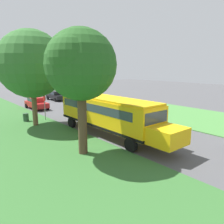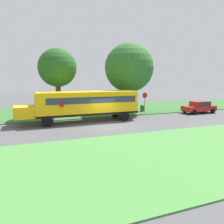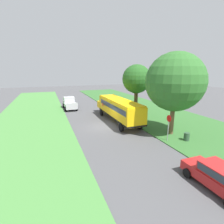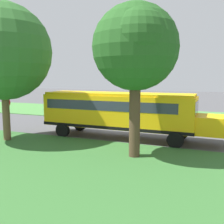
# 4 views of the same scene
# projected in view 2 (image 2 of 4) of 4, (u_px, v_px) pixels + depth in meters

# --- Properties ---
(ground_plane) EXTENTS (120.00, 120.00, 0.00)m
(ground_plane) POSITION_uv_depth(u_px,v_px,m) (107.00, 125.00, 21.19)
(ground_plane) COLOR #4C4C4F
(grass_verge) EXTENTS (12.00, 80.00, 0.08)m
(grass_verge) POSITION_uv_depth(u_px,v_px,m) (83.00, 111.00, 30.40)
(grass_verge) COLOR #33662D
(grass_verge) RESTS_ON ground
(grass_far_side) EXTENTS (10.00, 80.00, 0.07)m
(grass_far_side) POSITION_uv_depth(u_px,v_px,m) (159.00, 155.00, 12.89)
(grass_far_side) COLOR #47843D
(grass_far_side) RESTS_ON ground
(school_bus) EXTENTS (2.85, 12.42, 3.16)m
(school_bus) POSITION_uv_depth(u_px,v_px,m) (85.00, 103.00, 22.73)
(school_bus) COLOR yellow
(school_bus) RESTS_ON ground
(car_red_nearest) EXTENTS (2.02, 4.40, 1.56)m
(car_red_nearest) POSITION_uv_depth(u_px,v_px,m) (199.00, 106.00, 28.58)
(car_red_nearest) COLOR #B21E1E
(car_red_nearest) RESTS_ON ground
(oak_tree_beside_bus) EXTENTS (4.38, 4.38, 7.92)m
(oak_tree_beside_bus) POSITION_uv_depth(u_px,v_px,m) (56.00, 67.00, 25.09)
(oak_tree_beside_bus) COLOR #4C3826
(oak_tree_beside_bus) RESTS_ON ground
(oak_tree_roadside_mid) EXTENTS (6.23, 6.23, 8.97)m
(oak_tree_roadside_mid) POSITION_uv_depth(u_px,v_px,m) (129.00, 67.00, 27.80)
(oak_tree_roadside_mid) COLOR brown
(oak_tree_roadside_mid) RESTS_ON ground
(stop_sign) EXTENTS (0.08, 0.68, 2.74)m
(stop_sign) POSITION_uv_depth(u_px,v_px,m) (145.00, 101.00, 27.56)
(stop_sign) COLOR gray
(stop_sign) RESTS_ON ground
(trash_bin) EXTENTS (0.56, 0.56, 0.90)m
(trash_bin) POSITION_uv_depth(u_px,v_px,m) (142.00, 109.00, 29.67)
(trash_bin) COLOR #2D4C33
(trash_bin) RESTS_ON ground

